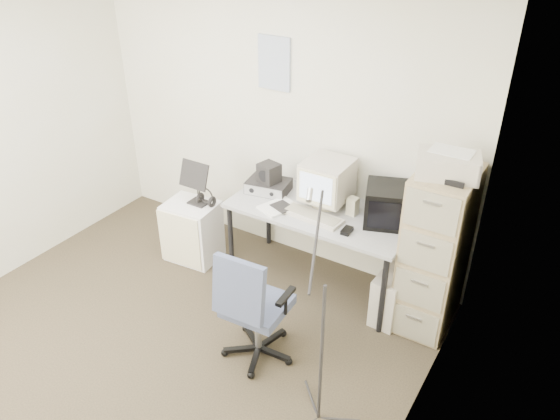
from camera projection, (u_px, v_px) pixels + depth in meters
The scene contains 21 objects.
floor at pixel (149, 358), 4.01m from camera, with size 3.60×3.60×0.01m, color #2C271B.
wall_back at pixel (277, 121), 4.70m from camera, with size 3.60×0.02×2.50m, color beige.
wall_right at pixel (401, 311), 2.56m from camera, with size 0.02×3.60×2.50m, color beige.
wall_calendar at pixel (274, 63), 4.45m from camera, with size 0.30×0.02×0.44m, color white.
filing_cabinet at pixel (435, 251), 4.05m from camera, with size 0.40×0.60×1.30m, color #927F5A.
printer at pixel (448, 165), 3.64m from camera, with size 0.41×0.28×0.16m, color #BDB29D.
desk at pixel (319, 247), 4.60m from camera, with size 1.50×0.70×0.73m, color #A9A9A9.
crt_monitor at pixel (327, 184), 4.39m from camera, with size 0.36×0.37×0.39m, color #BDB29D.
crt_tv at pixel (387, 204), 4.19m from camera, with size 0.33×0.35×0.30m, color black.
desk_speaker at pixel (353, 206), 4.32m from camera, with size 0.08×0.08×0.14m, color beige.
keyboard at pixel (312, 216), 4.31m from camera, with size 0.50×0.18×0.03m, color #BDB29D.
mouse at pixel (347, 231), 4.11m from camera, with size 0.06×0.11×0.03m, color black.
radio_receiver at pixel (269, 186), 4.67m from camera, with size 0.35×0.25×0.10m, color black.
radio_speaker at pixel (269, 173), 4.60m from camera, with size 0.16×0.15×0.16m, color black.
papers at pixel (278, 207), 4.44m from camera, with size 0.21×0.29×0.02m, color white.
pc_tower at pixel (393, 294), 4.31m from camera, with size 0.20×0.45×0.42m, color #BDB29D.
office_chair at pixel (257, 304), 3.81m from camera, with size 0.54×0.54×0.93m, color slate.
side_cart at pixel (193, 231), 4.98m from camera, with size 0.45×0.36×0.56m, color white.
music_stand at pixel (197, 182), 4.75m from camera, with size 0.28×0.15×0.41m, color black.
headphones at pixel (206, 199), 4.81m from camera, with size 0.17×0.17×0.03m, color black.
mic_stand at pixel (322, 336), 3.19m from camera, with size 0.02×0.02×1.41m, color black.
Camera 1 is at (2.35, -1.98, 2.95)m, focal length 35.00 mm.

